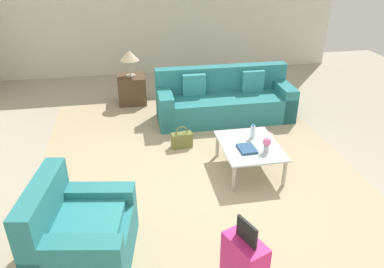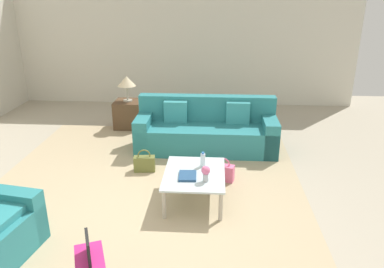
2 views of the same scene
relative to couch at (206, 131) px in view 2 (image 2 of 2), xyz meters
name	(u,v)px [view 2 (image 2 of 2)]	position (x,y,z in m)	size (l,w,h in m)	color
ground_plane	(152,216)	(-2.19, 0.60, -0.31)	(12.00, 12.00, 0.00)	#A89E89
wall_right	(185,39)	(2.87, 0.60, 1.24)	(0.12, 8.00, 3.10)	beige
area_rug	(145,191)	(-1.59, 0.80, -0.31)	(5.20, 4.40, 0.01)	tan
couch	(206,131)	(0.00, 0.00, 0.00)	(0.84, 2.38, 0.90)	teal
coffee_table	(194,176)	(-1.79, 0.10, 0.05)	(0.99, 0.78, 0.40)	silver
water_bottle	(203,160)	(-1.59, 0.00, 0.19)	(0.06, 0.06, 0.20)	silver
coffee_table_book	(188,176)	(-1.91, 0.18, 0.11)	(0.28, 0.22, 0.03)	navy
flower_vase	(206,172)	(-2.01, -0.05, 0.22)	(0.11, 0.11, 0.21)	#B2B7BC
side_table	(129,114)	(1.01, 1.60, -0.04)	(0.53, 0.53, 0.55)	#513823
table_lamp	(127,82)	(1.01, 1.60, 0.62)	(0.35, 0.35, 0.50)	#ADA899
handbag_olive	(144,163)	(-0.98, 0.92, -0.18)	(0.18, 0.33, 0.36)	olive
handbag_pink	(223,172)	(-1.20, -0.28, -0.18)	(0.21, 0.34, 0.36)	pink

